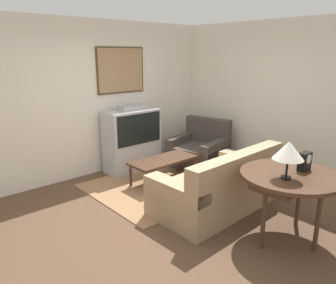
# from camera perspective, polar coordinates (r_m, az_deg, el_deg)

# --- Properties ---
(ground_plane) EXTENTS (12.00, 12.00, 0.00)m
(ground_plane) POSITION_cam_1_polar(r_m,az_deg,el_deg) (4.58, -0.31, -12.60)
(ground_plane) COLOR brown
(wall_back) EXTENTS (12.00, 0.10, 2.70)m
(wall_back) POSITION_cam_1_polar(r_m,az_deg,el_deg) (5.88, -14.18, 7.18)
(wall_back) COLOR silver
(wall_back) RESTS_ON ground_plane
(wall_right) EXTENTS (0.06, 12.00, 2.70)m
(wall_right) POSITION_cam_1_polar(r_m,az_deg,el_deg) (6.16, 18.55, 7.13)
(wall_right) COLOR silver
(wall_right) RESTS_ON ground_plane
(area_rug) EXTENTS (2.35, 1.89, 0.01)m
(area_rug) POSITION_cam_1_polar(r_m,az_deg,el_deg) (5.56, -0.62, -7.27)
(area_rug) COLOR #99704C
(area_rug) RESTS_ON ground_plane
(tv) EXTENTS (1.04, 0.48, 1.22)m
(tv) POSITION_cam_1_polar(r_m,az_deg,el_deg) (6.11, -6.27, 0.43)
(tv) COLOR #B7B7BC
(tv) RESTS_ON ground_plane
(couch) EXTENTS (1.84, 1.01, 0.88)m
(couch) POSITION_cam_1_polar(r_m,az_deg,el_deg) (4.69, 8.80, -7.96)
(couch) COLOR tan
(couch) RESTS_ON ground_plane
(armchair) EXTENTS (1.12, 1.13, 0.88)m
(armchair) POSITION_cam_1_polar(r_m,az_deg,el_deg) (6.44, 5.51, -1.54)
(armchair) COLOR #473D38
(armchair) RESTS_ON ground_plane
(coffee_table) EXTENTS (1.15, 0.52, 0.42)m
(coffee_table) POSITION_cam_1_polar(r_m,az_deg,el_deg) (5.50, -0.81, -3.41)
(coffee_table) COLOR #472D1E
(coffee_table) RESTS_ON ground_plane
(console_table) EXTENTS (1.13, 1.13, 0.81)m
(console_table) POSITION_cam_1_polar(r_m,az_deg,el_deg) (4.01, 20.53, -6.14)
(console_table) COLOR #472D1E
(console_table) RESTS_ON ground_plane
(table_lamp) EXTENTS (0.33, 0.33, 0.42)m
(table_lamp) POSITION_cam_1_polar(r_m,az_deg,el_deg) (3.72, 20.26, -1.47)
(table_lamp) COLOR black
(table_lamp) RESTS_ON console_table
(mantel_clock) EXTENTS (0.17, 0.10, 0.22)m
(mantel_clock) POSITION_cam_1_polar(r_m,az_deg,el_deg) (4.13, 22.71, -3.13)
(mantel_clock) COLOR black
(mantel_clock) RESTS_ON console_table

